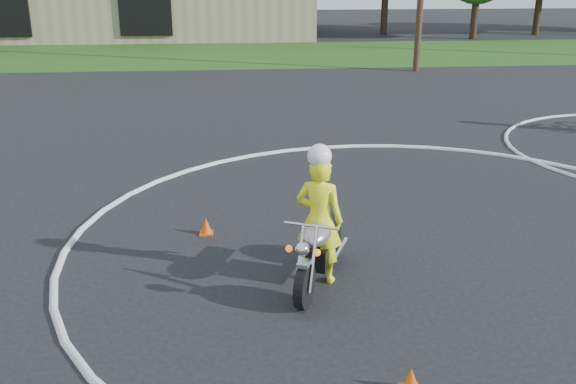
{
  "coord_description": "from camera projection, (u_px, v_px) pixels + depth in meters",
  "views": [
    {
      "loc": [
        -3.14,
        -6.93,
        4.55
      ],
      "look_at": [
        -2.3,
        2.63,
        1.1
      ],
      "focal_mm": 40.0,
      "sensor_mm": 36.0,
      "label": 1
    }
  ],
  "objects": [
    {
      "name": "primary_motorcycle",
      "position": [
        319.0,
        249.0,
        9.44
      ],
      "size": [
        1.14,
        2.07,
        1.16
      ],
      "rotation": [
        0.0,
        0.0,
        -0.41
      ],
      "color": "black",
      "rests_on": "ground"
    },
    {
      "name": "rider_primary_grp",
      "position": [
        319.0,
        216.0,
        9.41
      ],
      "size": [
        0.83,
        0.71,
        2.14
      ],
      "rotation": [
        0.0,
        0.0,
        -0.41
      ],
      "color": "#F9FF1A",
      "rests_on": "ground"
    },
    {
      "name": "course_markings",
      "position": [
        507.0,
        208.0,
        12.55
      ],
      "size": [
        19.05,
        19.05,
        0.12
      ],
      "color": "silver",
      "rests_on": "ground"
    },
    {
      "name": "grass_strip",
      "position": [
        291.0,
        54.0,
        33.61
      ],
      "size": [
        120.0,
        10.0,
        0.02
      ],
      "primitive_type": "cube",
      "color": "#1E4714",
      "rests_on": "ground"
    },
    {
      "name": "ground",
      "position": [
        483.0,
        335.0,
        8.3
      ],
      "size": [
        120.0,
        120.0,
        0.0
      ],
      "primitive_type": "plane",
      "color": "black",
      "rests_on": "ground"
    }
  ]
}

